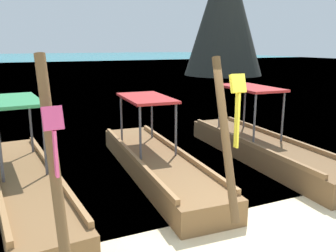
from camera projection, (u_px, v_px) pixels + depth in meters
name	position (u px, v px, depth m)	size (l,w,h in m)	color
sea_water	(23.00, 62.00, 59.16)	(120.00, 120.00, 0.00)	#147A89
longtail_boat_pink_ribbon	(26.00, 185.00, 6.45)	(1.45, 5.88, 2.76)	brown
longtail_boat_yellow_ribbon	(157.00, 162.00, 7.84)	(1.47, 6.05, 2.69)	brown
longtail_boat_red_ribbon	(264.00, 148.00, 8.84)	(1.48, 6.01, 2.66)	brown
karst_rock	(226.00, 12.00, 32.63)	(7.80, 7.27, 11.89)	#2D302B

